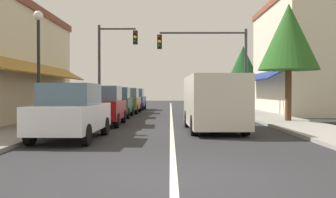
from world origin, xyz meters
TOP-DOWN VIEW (x-y plane):
  - ground_plane at (0.00, 18.00)m, footprint 80.00×80.00m
  - sidewalk_left at (-5.50, 18.00)m, footprint 2.60×56.00m
  - sidewalk_right at (5.50, 18.00)m, footprint 2.60×56.00m
  - lane_center_stripe at (0.00, 18.00)m, footprint 0.14×52.00m
  - storefront_right_block at (8.99, 20.00)m, footprint 5.69×10.20m
  - parked_car_nearest_left at (-3.16, 5.31)m, footprint 1.86×4.14m
  - parked_car_second_left at (-3.10, 10.55)m, footprint 1.83×4.13m
  - parked_car_third_left at (-3.26, 15.90)m, footprint 1.85×4.14m
  - parked_car_far_left at (-3.13, 20.38)m, footprint 1.79×4.11m
  - parked_car_distant_left at (-3.06, 24.93)m, footprint 1.81×4.11m
  - van_in_lane at (1.60, 8.11)m, footprint 2.11×5.23m
  - traffic_signal_mast_arm at (2.75, 17.91)m, footprint 5.78×0.50m
  - traffic_signal_left_corner at (-3.98, 18.81)m, footprint 2.67×0.50m
  - street_lamp_left_near at (-5.09, 7.93)m, footprint 0.36×0.36m
  - tree_right_near at (5.65, 11.86)m, footprint 2.91×2.91m
  - tree_right_far at (6.21, 26.21)m, footprint 2.50×2.50m

SIDE VIEW (x-z plane):
  - ground_plane at x=0.00m, z-range 0.00..0.00m
  - lane_center_stripe at x=0.00m, z-range 0.00..0.01m
  - sidewalk_left at x=-5.50m, z-range 0.00..0.12m
  - sidewalk_right at x=5.50m, z-range 0.00..0.12m
  - parked_car_nearest_left at x=-3.16m, z-range -0.01..1.76m
  - parked_car_second_left at x=-3.10m, z-range -0.01..1.76m
  - parked_car_third_left at x=-3.26m, z-range -0.01..1.76m
  - parked_car_far_left at x=-3.13m, z-range -0.01..1.76m
  - parked_car_distant_left at x=-3.06m, z-range -0.01..1.76m
  - van_in_lane at x=1.60m, z-range 0.09..2.21m
  - street_lamp_left_near at x=-5.09m, z-range 0.82..5.41m
  - traffic_signal_mast_arm at x=2.75m, z-range 1.07..6.61m
  - storefront_right_block at x=8.99m, z-range 0.00..7.71m
  - traffic_signal_left_corner at x=-3.98m, z-range 0.90..6.85m
  - tree_right_far at x=6.21m, z-range 1.31..6.74m
  - tree_right_near at x=5.65m, z-range 1.26..7.02m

